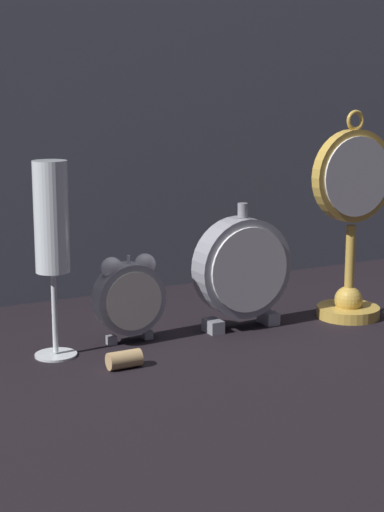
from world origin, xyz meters
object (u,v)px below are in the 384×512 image
alarm_clock_twin_bell (129,295)px  mantel_clock_silver (242,269)px  pocket_watch_on_stand (352,225)px  wine_cork (124,359)px  champagne_flute (52,230)px

alarm_clock_twin_bell → mantel_clock_silver: (0.17, -0.02, 0.02)m
pocket_watch_on_stand → wine_cork: size_ratio=7.24×
pocket_watch_on_stand → mantel_clock_silver: 0.18m
pocket_watch_on_stand → mantel_clock_silver: (-0.17, 0.03, -0.05)m
pocket_watch_on_stand → mantel_clock_silver: size_ratio=1.70×
pocket_watch_on_stand → alarm_clock_twin_bell: size_ratio=2.55×
alarm_clock_twin_bell → mantel_clock_silver: mantel_clock_silver is taller
wine_cork → mantel_clock_silver: bearing=19.9°
alarm_clock_twin_bell → wine_cork: size_ratio=2.83×
alarm_clock_twin_bell → champagne_flute: bearing=-174.8°
alarm_clock_twin_bell → mantel_clock_silver: size_ratio=0.66×
mantel_clock_silver → pocket_watch_on_stand: bearing=-8.6°
alarm_clock_twin_bell → wine_cork: bearing=-117.6°
pocket_watch_on_stand → wine_cork: bearing=-172.2°
pocket_watch_on_stand → champagne_flute: size_ratio=1.22×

